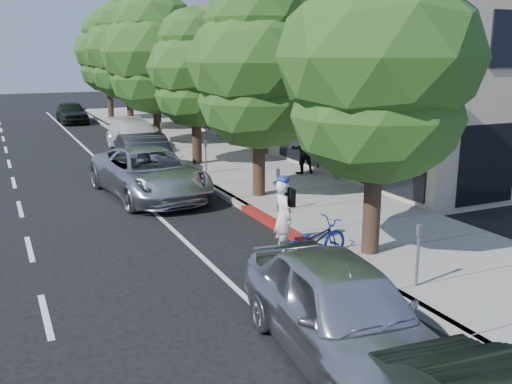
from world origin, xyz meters
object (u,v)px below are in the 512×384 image
cyclist (283,216)px  dark_sedan (145,156)px  silver_suv (149,173)px  near_car_a (342,311)px  street_tree_0 (379,62)px  pedestrian (302,149)px  street_tree_5 (107,53)px  dark_suv_far (72,112)px  white_pickup (135,136)px  street_tree_1 (259,65)px  street_tree_3 (155,54)px  street_tree_2 (195,69)px  bicycle (314,241)px  street_tree_4 (127,51)px

cyclist → dark_sedan: cyclist is taller
silver_suv → near_car_a: near_car_a is taller
street_tree_0 → cyclist: size_ratio=4.15×
silver_suv → pedestrian: pedestrian is taller
silver_suv → street_tree_0: bearing=-74.0°
street_tree_0 → cyclist: 4.11m
street_tree_5 → dark_suv_far: bearing=-179.9°
street_tree_0 → white_pickup: (-1.40, 17.00, -3.69)m
street_tree_1 → cyclist: (-1.60, -4.73, -3.38)m
dark_suv_far → near_car_a: near_car_a is taller
street_tree_1 → pedestrian: street_tree_1 is taller
street_tree_3 → dark_sedan: (-2.43, -7.00, -3.78)m
near_car_a → pedestrian: size_ratio=2.55×
street_tree_2 → white_pickup: street_tree_2 is taller
street_tree_0 → street_tree_5: (-0.00, 30.00, 0.19)m
bicycle → dark_suv_far: dark_suv_far is taller
street_tree_0 → bicycle: bearing=166.0°
street_tree_4 → white_pickup: (-1.40, -7.00, -3.98)m
street_tree_1 → cyclist: bearing=-108.7°
street_tree_4 → dark_suv_far: size_ratio=1.81×
pedestrian → street_tree_5: bearing=-79.7°
street_tree_5 → pedestrian: size_ratio=4.00×
near_car_a → street_tree_2: bearing=84.4°
street_tree_3 → street_tree_4: street_tree_4 is taller
dark_suv_far → bicycle: bearing=-88.8°
near_car_a → white_pickup: bearing=91.0°
street_tree_4 → near_car_a: bearing=-96.4°
dark_suv_far → street_tree_2: bearing=-83.1°
dark_sedan → near_car_a: size_ratio=1.01×
street_tree_2 → cyclist: (-1.60, -10.73, -3.10)m
street_tree_1 → street_tree_5: size_ratio=0.94×
street_tree_1 → street_tree_2: 6.01m
street_tree_5 → white_pickup: street_tree_5 is taller
dark_sedan → bicycle: bearing=-81.0°
street_tree_1 → dark_sedan: bearing=115.9°
bicycle → street_tree_1: bearing=-24.8°
dark_sedan → pedestrian: pedestrian is taller
silver_suv → white_pickup: size_ratio=1.12×
cyclist → silver_suv: 6.77m
street_tree_0 → white_pickup: size_ratio=1.41×
bicycle → street_tree_5: bearing=-14.4°
street_tree_5 → pedestrian: (2.93, -21.63, -3.54)m
silver_suv → street_tree_3: bearing=67.5°
bicycle → near_car_a: bearing=142.9°
street_tree_5 → silver_suv: size_ratio=1.30×
dark_suv_far → near_car_a: bearing=-92.2°
bicycle → pedestrian: (4.23, 8.05, 0.59)m
cyclist → street_tree_3: bearing=-2.1°
dark_sedan → white_pickup: (1.03, 6.00, -0.04)m
street_tree_2 → white_pickup: 6.12m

